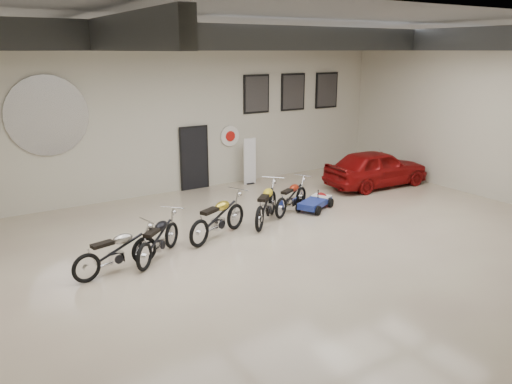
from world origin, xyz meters
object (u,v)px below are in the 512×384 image
banner_stand (250,160)px  motorcycle_red (291,196)px  motorcycle_gold (218,217)px  motorcycle_yellow (266,203)px  motorcycle_black (158,237)px  vintage_car (376,168)px  go_kart (317,199)px  motorcycle_silver (116,250)px

banner_stand → motorcycle_red: 3.48m
motorcycle_gold → motorcycle_yellow: (1.67, 0.33, -0.00)m
motorcycle_black → motorcycle_red: (4.55, 1.14, -0.02)m
banner_stand → motorcycle_gold: size_ratio=0.80×
motorcycle_gold → vintage_car: 7.16m
motorcycle_yellow → go_kart: size_ratio=1.34×
banner_stand → motorcycle_red: (-0.65, -3.40, -0.37)m
banner_stand → motorcycle_yellow: (-1.77, -3.77, -0.31)m
motorcycle_silver → motorcycle_gold: 2.89m
banner_stand → motorcycle_gold: 5.36m
motorcycle_gold → motorcycle_yellow: bearing=-13.4°
banner_stand → motorcycle_silver: bearing=-140.9°
motorcycle_red → go_kart: motorcycle_red is taller
motorcycle_black → motorcycle_gold: (1.76, 0.44, 0.05)m
banner_stand → motorcycle_silver: 7.88m
banner_stand → motorcycle_yellow: banner_stand is taller
motorcycle_black → go_kart: 5.52m
motorcycle_silver → motorcycle_red: size_ratio=1.04×
motorcycle_yellow → go_kart: motorcycle_yellow is taller
banner_stand → go_kart: 3.58m
motorcycle_silver → banner_stand: bearing=25.5°
motorcycle_black → motorcycle_red: size_ratio=1.04×
go_kart → motorcycle_gold: bearing=162.7°
motorcycle_yellow → go_kart: 2.02m
motorcycle_black → motorcycle_gold: 1.82m
motorcycle_black → vintage_car: 8.98m
motorcycle_yellow → vintage_car: bearing=-31.1°
motorcycle_black → motorcycle_gold: size_ratio=0.91×
go_kart → motorcycle_black: bearing=164.4°
motorcycle_gold → motorcycle_red: (2.79, 0.70, -0.07)m
go_kart → vintage_car: size_ratio=0.41×
motorcycle_yellow → motorcycle_red: size_ratio=1.13×
motorcycle_black → go_kart: (5.42, 1.01, -0.22)m
motorcycle_silver → motorcycle_gold: (2.81, 0.68, 0.05)m
motorcycle_black → vintage_car: (8.77, 1.93, 0.15)m
motorcycle_silver → motorcycle_red: 5.76m
motorcycle_silver → vintage_car: vintage_car is taller
motorcycle_silver → motorcycle_black: size_ratio=1.00×
motorcycle_silver → go_kart: size_ratio=1.23×
motorcycle_red → motorcycle_gold: bearing=166.5°
motorcycle_black → vintage_car: vintage_car is taller
motorcycle_silver → motorcycle_yellow: (4.48, 1.02, 0.05)m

